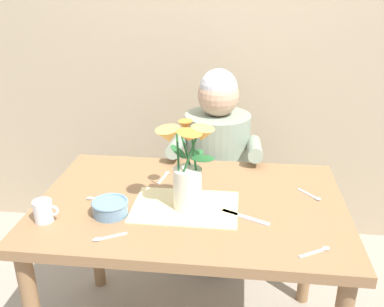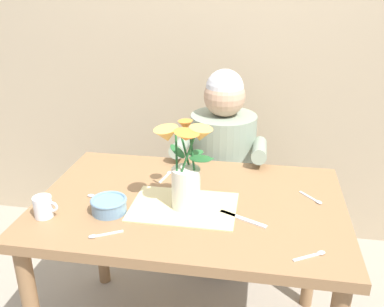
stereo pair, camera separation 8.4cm
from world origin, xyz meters
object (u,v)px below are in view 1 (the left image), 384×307
Objects in this scene: ceramic_bowl at (110,207)px; dinner_knife at (245,217)px; flower_vase at (187,168)px; ceramic_mug at (44,211)px; seated_person at (216,175)px.

ceramic_bowl is 0.72× the size of dinner_knife.
flower_vase is 1.76× the size of dinner_knife.
ceramic_mug reaches higher than ceramic_bowl.
flower_vase is 0.54m from ceramic_mug.
flower_vase is 2.46× the size of ceramic_bowl.
dinner_knife is at bearing -81.05° from seated_person.
seated_person is at bearing 65.16° from ceramic_bowl.
seated_person is at bearing 127.30° from dinner_knife.
ceramic_mug is (-0.50, -0.15, -0.13)m from flower_vase.
ceramic_bowl is 0.23m from ceramic_mug.
ceramic_bowl is at bearing -117.43° from seated_person.
flower_vase is 3.59× the size of ceramic_mug.
ceramic_mug is (-0.57, -0.83, 0.22)m from seated_person.
seated_person is 12.20× the size of ceramic_mug.
ceramic_mug is (-0.72, -0.10, 0.04)m from dinner_knife.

